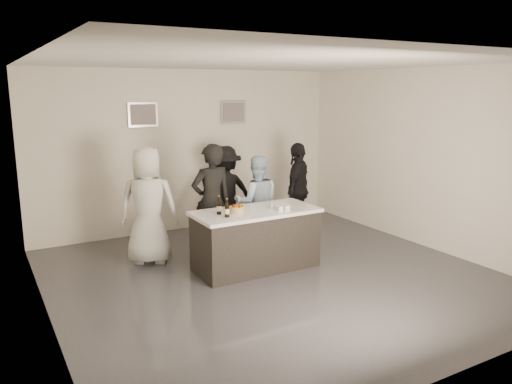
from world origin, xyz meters
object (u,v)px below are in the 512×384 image
bar_counter (256,239)px  person_guest_back (225,192)px  person_main_black (212,202)px  cake (237,210)px  person_guest_right (298,189)px  beer_bottle_b (227,208)px  person_guest_left (148,205)px  beer_bottle_a (219,205)px  person_main_blue (257,202)px

bar_counter → person_guest_back: person_guest_back is taller
person_main_black → cake: bearing=93.9°
bar_counter → person_guest_right: bearing=37.3°
person_guest_back → cake: bearing=72.1°
cake → person_guest_right: (1.89, 1.20, -0.09)m
beer_bottle_b → person_guest_left: size_ratio=0.14×
beer_bottle_a → person_guest_left: (-0.71, 1.00, -0.12)m
beer_bottle_b → person_main_black: person_main_black is taller
beer_bottle_b → bar_counter: bearing=16.0°
bar_counter → beer_bottle_a: (-0.58, 0.04, 0.58)m
person_main_blue → person_guest_back: person_guest_back is taller
beer_bottle_a → person_guest_left: person_guest_left is taller
beer_bottle_b → person_guest_back: size_ratio=0.16×
person_main_blue → person_guest_right: bearing=-139.4°
person_main_blue → person_guest_left: size_ratio=0.87×
person_guest_left → person_guest_right: bearing=-148.6°
bar_counter → person_main_black: (-0.38, 0.72, 0.47)m
person_guest_right → bar_counter: bearing=-2.3°
person_guest_left → bar_counter: bearing=169.4°
bar_counter → beer_bottle_a: beer_bottle_a is taller
beer_bottle_b → person_main_black: 0.90m
cake → person_guest_right: person_guest_right is taller
beer_bottle_b → person_guest_back: bearing=64.4°
beer_bottle_a → person_guest_back: size_ratio=0.16×
person_guest_right → person_guest_back: bearing=-60.4°
person_guest_back → person_main_black: bearing=56.5°
person_main_black → person_main_blue: (0.89, 0.14, -0.13)m
cake → person_guest_back: bearing=69.1°
bar_counter → beer_bottle_a: bearing=175.5°
person_guest_right → person_guest_back: (-1.25, 0.48, -0.02)m
beer_bottle_b → person_main_blue: person_main_blue is taller
beer_bottle_a → beer_bottle_b: (0.03, -0.20, 0.00)m
bar_counter → person_main_black: person_main_black is taller
cake → person_main_blue: (0.82, 0.85, -0.15)m
beer_bottle_b → beer_bottle_a: bearing=97.9°
beer_bottle_a → person_guest_right: (2.15, 1.15, -0.18)m
beer_bottle_a → person_guest_left: 1.24m
beer_bottle_b → person_guest_right: 2.52m
person_main_black → person_guest_back: bearing=-128.1°
beer_bottle_a → person_guest_left: size_ratio=0.14×
bar_counter → person_guest_right: 2.02m
bar_counter → person_guest_left: size_ratio=1.03×
person_guest_left → person_guest_right: size_ratio=1.07×
bar_counter → person_guest_right: person_guest_right is taller
person_main_black → person_guest_right: person_main_black is taller
bar_counter → cake: (-0.31, -0.00, 0.49)m
cake → beer_bottle_b: (-0.24, -0.15, 0.09)m
cake → beer_bottle_a: size_ratio=0.83×
cake → person_main_black: 0.72m
person_main_blue → cake: bearing=68.7°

